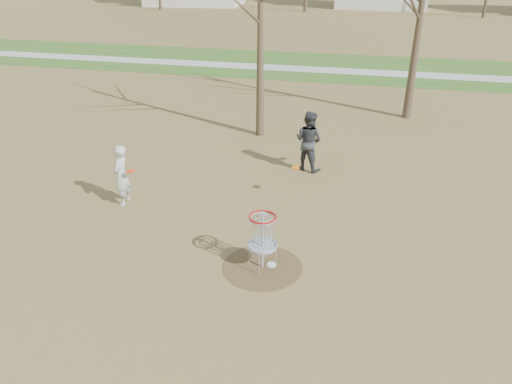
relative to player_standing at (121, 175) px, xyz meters
The scene contains 9 objects.
ground 4.98m from the player_standing, 25.68° to the right, with size 160.00×160.00×0.00m, color brown.
green_band 19.40m from the player_standing, 76.83° to the left, with size 160.00×8.00×0.01m, color #2D5119.
footpath 18.43m from the player_standing, 76.12° to the left, with size 160.00×1.50×0.01m, color #9E9E99.
dirt_circle 4.98m from the player_standing, 25.68° to the right, with size 1.80×1.80×0.01m, color #47331E.
player_standing is the anchor object (origin of this frame).
player_throwing 5.84m from the player_standing, 37.56° to the left, with size 0.93×0.73×1.92m, color #313236.
disc_grounded 5.10m from the player_standing, 23.64° to the right, with size 0.22×0.22×0.02m, color white.
discs_in_play 2.65m from the player_standing, 13.66° to the left, with size 4.43×1.69×0.13m.
disc_golf_basket 4.90m from the player_standing, 25.68° to the right, with size 0.64×0.64×1.35m.
Camera 1 is at (2.00, -9.05, 6.47)m, focal length 35.00 mm.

